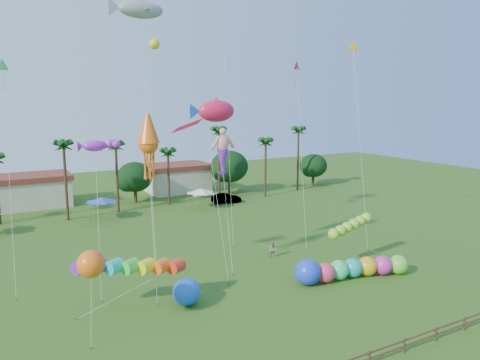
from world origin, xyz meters
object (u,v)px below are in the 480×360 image
car_b (226,198)px  blue_ball (186,292)px  caterpillar_inflatable (348,269)px  spectator_b (273,250)px

car_b → blue_ball: (-19.42, -30.48, 0.35)m
car_b → caterpillar_inflatable: bearing=-178.5°
caterpillar_inflatable → car_b: bearing=93.8°
car_b → blue_ball: blue_ball is taller
spectator_b → caterpillar_inflatable: size_ratio=0.15×
spectator_b → blue_ball: bearing=-97.3°
blue_ball → caterpillar_inflatable: bearing=-8.1°
caterpillar_inflatable → blue_ball: caterpillar_inflatable is taller
car_b → blue_ball: bearing=157.3°
car_b → caterpillar_inflatable: (-4.74, -32.58, 0.20)m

